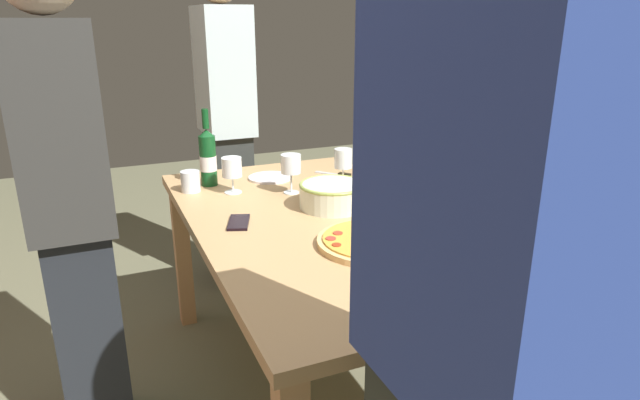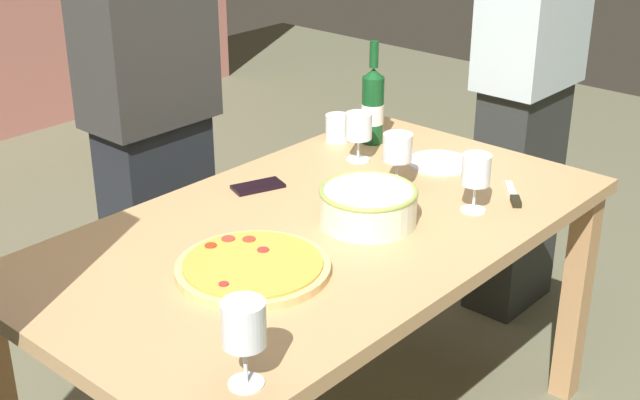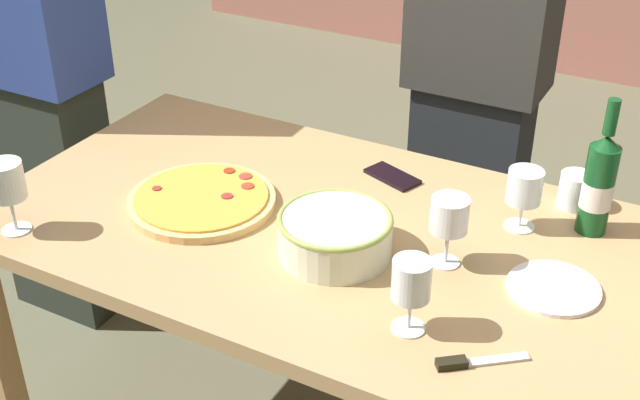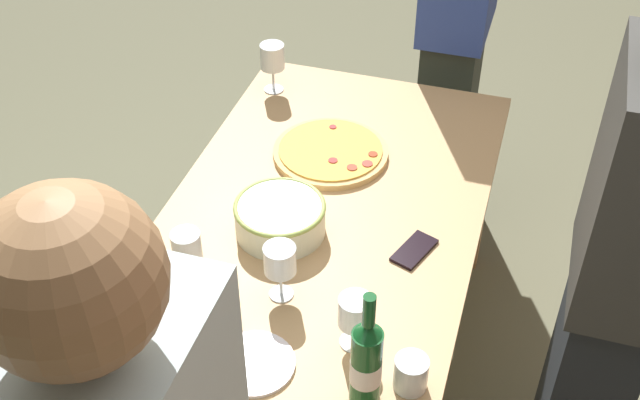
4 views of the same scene
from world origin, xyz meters
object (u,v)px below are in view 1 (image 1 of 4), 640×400
(pizza, at_px, (373,241))
(cell_phone, at_px, (239,222))
(person_guest_right, at_px, (470,378))
(cup_amber, at_px, (191,181))
(wine_bottle, at_px, (208,157))
(wine_glass_far_left, at_px, (522,228))
(serving_bowl, at_px, (333,194))
(person_host, at_px, (74,214))
(person_guest_left, at_px, (226,125))
(wine_glass_near_pizza, at_px, (343,159))
(wine_glass_far_right, at_px, (291,166))
(wine_glass_by_bottle, at_px, (232,168))
(pizza_knife, at_px, (338,174))
(dining_table, at_px, (320,241))
(side_plate, at_px, (270,178))

(pizza, distance_m, cell_phone, 0.50)
(pizza, relative_size, person_guest_right, 0.21)
(cup_amber, bearing_deg, wine_bottle, -55.61)
(wine_glass_far_left, relative_size, cup_amber, 2.03)
(pizza, relative_size, serving_bowl, 1.42)
(person_host, relative_size, person_guest_left, 0.96)
(wine_glass_near_pizza, xyz_separation_m, wine_glass_far_left, (-0.95, -0.11, 0.01))
(wine_glass_near_pizza, relative_size, person_guest_right, 0.09)
(serving_bowl, distance_m, wine_glass_far_left, 0.75)
(cup_amber, distance_m, person_guest_left, 0.72)
(wine_glass_far_left, distance_m, wine_glass_far_right, 0.99)
(serving_bowl, relative_size, wine_glass_by_bottle, 1.71)
(wine_glass_near_pizza, height_order, pizza_knife, wine_glass_near_pizza)
(person_guest_right, bearing_deg, wine_glass_far_right, 2.01)
(wine_glass_near_pizza, bearing_deg, person_guest_right, 162.37)
(serving_bowl, bearing_deg, wine_glass_near_pizza, -33.38)
(wine_glass_by_bottle, bearing_deg, dining_table, -152.77)
(dining_table, xyz_separation_m, wine_glass_by_bottle, (0.42, 0.21, 0.20))
(person_host, bearing_deg, serving_bowl, 6.13)
(side_plate, height_order, person_guest_right, person_guest_right)
(person_guest_left, bearing_deg, pizza_knife, 24.83)
(side_plate, bearing_deg, wine_glass_by_bottle, 123.37)
(wine_glass_by_bottle, bearing_deg, person_guest_left, -12.48)
(pizza_knife, bearing_deg, person_guest_right, 162.48)
(dining_table, height_order, cup_amber, cup_amber)
(dining_table, height_order, wine_bottle, wine_bottle)
(wine_glass_far_left, xyz_separation_m, pizza_knife, (1.09, 0.06, -0.12))
(wine_bottle, relative_size, cell_phone, 2.30)
(wine_glass_near_pizza, bearing_deg, cup_amber, 74.91)
(dining_table, bearing_deg, person_guest_right, 169.63)
(wine_glass_near_pizza, bearing_deg, pizza, 162.75)
(dining_table, xyz_separation_m, serving_bowl, (0.09, -0.09, 0.15))
(serving_bowl, xyz_separation_m, wine_glass_far_right, (0.23, 0.08, 0.06))
(person_guest_left, bearing_deg, cup_amber, -29.03)
(serving_bowl, bearing_deg, wine_glass_far_right, 19.65)
(wine_glass_near_pizza, xyz_separation_m, person_guest_right, (-1.42, 0.45, 0.00))
(wine_glass_near_pizza, distance_m, cell_phone, 0.62)
(dining_table, distance_m, side_plate, 0.56)
(cup_amber, bearing_deg, person_guest_left, -26.38)
(wine_glass_by_bottle, relative_size, wine_glass_far_left, 0.84)
(wine_glass_far_right, height_order, cell_phone, wine_glass_far_right)
(cell_phone, xyz_separation_m, person_guest_left, (1.09, -0.23, 0.14))
(serving_bowl, relative_size, wine_glass_far_right, 1.57)
(wine_bottle, bearing_deg, person_host, 131.42)
(side_plate, bearing_deg, cup_amber, 97.77)
(person_guest_left, bearing_deg, cell_phone, -14.84)
(wine_glass_by_bottle, distance_m, person_guest_right, 1.51)
(dining_table, distance_m, wine_glass_by_bottle, 0.51)
(side_plate, height_order, person_host, person_host)
(wine_glass_by_bottle, bearing_deg, pizza_knife, -83.33)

